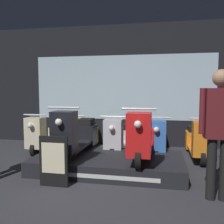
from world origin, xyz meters
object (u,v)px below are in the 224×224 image
at_px(scooter_display_left, 76,135).
at_px(price_sign_board, 54,161).
at_px(scooter_backrow_4, 198,141).
at_px(person_right_browsing, 220,125).
at_px(scooter_display_right, 142,137).
at_px(scooter_backrow_2, 118,138).
at_px(scooter_backrow_0, 47,135).
at_px(scooter_backrow_3, 157,139).
at_px(scooter_backrow_1, 82,136).

xyz_separation_m(scooter_display_left, price_sign_board, (-0.05, -0.90, -0.25)).
bearing_deg(scooter_backrow_4, scooter_display_left, -152.67).
distance_m(scooter_backrow_4, person_right_browsing, 2.21).
xyz_separation_m(scooter_display_right, scooter_backrow_2, (-0.64, 1.22, -0.27)).
distance_m(scooter_backrow_0, scooter_backrow_3, 2.66).
bearing_deg(scooter_backrow_2, scooter_display_left, -115.85).
bearing_deg(scooter_display_left, scooter_backrow_2, 64.15).
height_order(scooter_backrow_1, scooter_backrow_4, same).
distance_m(scooter_backrow_2, person_right_browsing, 2.82).
relative_size(scooter_backrow_4, person_right_browsing, 0.96).
distance_m(scooter_display_right, scooter_backrow_3, 1.28).
bearing_deg(scooter_backrow_4, price_sign_board, -138.76).
bearing_deg(scooter_backrow_3, scooter_backrow_2, 180.00).
height_order(scooter_display_right, price_sign_board, scooter_display_right).
xyz_separation_m(scooter_backrow_0, scooter_backrow_2, (1.77, 0.00, 0.00)).
height_order(scooter_backrow_1, scooter_backrow_2, same).
relative_size(scooter_display_right, scooter_backrow_3, 1.00).
height_order(scooter_display_right, scooter_backrow_4, scooter_display_right).
height_order(scooter_display_right, person_right_browsing, person_right_browsing).
height_order(scooter_backrow_2, scooter_backrow_4, same).
height_order(scooter_display_left, scooter_display_right, same).
distance_m(person_right_browsing, price_sign_board, 2.47).
xyz_separation_m(scooter_backrow_1, price_sign_board, (0.24, -2.12, 0.02)).
bearing_deg(scooter_backrow_3, scooter_backrow_4, 0.00).
distance_m(scooter_backrow_2, price_sign_board, 2.22).
distance_m(scooter_backrow_1, scooter_backrow_4, 2.66).
bearing_deg(price_sign_board, scooter_display_right, 34.95).
height_order(scooter_backrow_0, person_right_browsing, person_right_browsing).
distance_m(scooter_backrow_1, person_right_browsing, 3.44).
xyz_separation_m(person_right_browsing, price_sign_board, (-2.39, -0.00, -0.63)).
xyz_separation_m(scooter_backrow_2, person_right_browsing, (1.74, -2.12, 0.65)).
height_order(scooter_display_right, scooter_backrow_0, scooter_display_right).
xyz_separation_m(scooter_display_left, scooter_backrow_2, (0.59, 1.22, -0.27)).
bearing_deg(person_right_browsing, scooter_backrow_4, 89.13).
bearing_deg(price_sign_board, scooter_display_left, 86.63).
height_order(scooter_display_left, scooter_backrow_4, scooter_display_left).
xyz_separation_m(scooter_display_right, scooter_backrow_1, (-1.53, 1.22, -0.27)).
distance_m(scooter_backrow_3, scooter_backrow_4, 0.89).
bearing_deg(person_right_browsing, price_sign_board, -179.90).
relative_size(scooter_display_left, scooter_backrow_1, 1.00).
distance_m(scooter_display_left, scooter_display_right, 1.23).
height_order(scooter_display_left, scooter_backrow_1, scooter_display_left).
bearing_deg(scooter_display_left, person_right_browsing, -20.96).
relative_size(scooter_display_right, scooter_backrow_2, 1.00).
bearing_deg(scooter_display_left, scooter_backrow_1, 103.54).
bearing_deg(scooter_backrow_3, price_sign_board, -125.84).
bearing_deg(scooter_backrow_2, scooter_backrow_4, 0.00).
bearing_deg(person_right_browsing, scooter_backrow_2, 129.44).
xyz_separation_m(scooter_display_right, price_sign_board, (-1.29, -0.90, -0.25)).
height_order(scooter_backrow_1, scooter_backrow_3, same).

